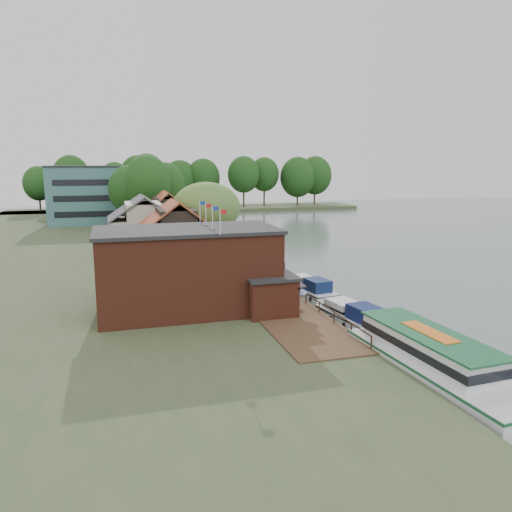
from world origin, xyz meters
TOP-DOWN VIEW (x-y plane):
  - ground at (0.00, 0.00)m, footprint 260.00×260.00m
  - land_bank at (-30.00, 35.00)m, footprint 50.00×140.00m
  - quay_deck at (-8.00, 10.00)m, footprint 6.00×50.00m
  - quay_rail at (-5.30, 10.50)m, footprint 0.20×49.00m
  - pub at (-14.00, -1.00)m, footprint 20.00×11.00m
  - hotel_block at (-22.00, 70.00)m, footprint 25.40×12.40m
  - cottage_a at (-15.00, 14.00)m, footprint 8.60×7.60m
  - cottage_b at (-18.00, 24.00)m, footprint 9.60×8.60m
  - cottage_c at (-14.00, 33.00)m, footprint 7.60×7.60m
  - willow at (-10.50, 19.00)m, footprint 8.60×8.60m
  - umbrella_0 at (-7.49, -4.82)m, footprint 2.11×2.11m
  - umbrella_1 at (-7.24, -0.72)m, footprint 2.33×2.33m
  - umbrella_2 at (-7.09, 1.04)m, footprint 2.26×2.26m
  - umbrella_3 at (-7.12, 5.08)m, footprint 2.10×2.10m
  - umbrella_4 at (-7.68, 8.01)m, footprint 2.20×2.20m
  - cruiser_0 at (-2.78, -6.26)m, footprint 4.23×9.56m
  - cruiser_1 at (-2.64, 3.83)m, footprint 4.12×9.42m
  - cruiser_2 at (-3.51, 13.34)m, footprint 5.35×10.52m
  - cruiser_3 at (-2.59, 24.31)m, footprint 5.84×9.80m
  - tour_boat at (-3.05, -18.00)m, footprint 5.05×15.07m
  - swan at (-4.50, -10.03)m, footprint 0.44×0.44m
  - bank_tree_0 at (-15.90, 42.50)m, footprint 7.75×7.75m
  - bank_tree_1 at (-12.34, 48.60)m, footprint 6.96×6.96m
  - bank_tree_2 at (-18.29, 57.53)m, footprint 8.32×8.32m
  - bank_tree_3 at (-12.81, 76.49)m, footprint 7.43×7.43m
  - bank_tree_4 at (-12.80, 85.77)m, footprint 8.93×8.93m
  - bank_tree_5 at (-13.03, 93.85)m, footprint 8.75×8.75m

SIDE VIEW (x-z plane):
  - ground at x=0.00m, z-range 0.00..0.00m
  - swan at x=-4.50m, z-range 0.00..0.44m
  - land_bank at x=-30.00m, z-range 0.00..1.00m
  - quay_deck at x=-8.00m, z-range 1.00..1.10m
  - cruiser_1 at x=-2.64m, z-range 0.00..2.18m
  - cruiser_0 at x=-2.78m, z-range 0.00..2.21m
  - cruiser_3 at x=-2.59m, z-range 0.00..2.24m
  - cruiser_2 at x=-3.51m, z-range 0.00..2.44m
  - quay_rail at x=-5.30m, z-range 1.00..2.00m
  - tour_boat at x=-3.05m, z-range 0.00..3.24m
  - umbrella_0 at x=-7.49m, z-range 1.10..3.48m
  - umbrella_1 at x=-7.24m, z-range 1.10..3.48m
  - umbrella_2 at x=-7.09m, z-range 1.10..3.48m
  - umbrella_3 at x=-7.12m, z-range 1.10..3.48m
  - umbrella_4 at x=-7.68m, z-range 1.10..3.48m
  - pub at x=-14.00m, z-range 1.00..8.30m
  - cottage_a at x=-15.00m, z-range 1.00..9.50m
  - cottage_b at x=-18.00m, z-range 1.00..9.50m
  - cottage_c at x=-14.00m, z-range 1.00..9.50m
  - willow at x=-10.50m, z-range 1.00..11.43m
  - bank_tree_5 at x=-13.03m, z-range 1.00..13.21m
  - hotel_block at x=-22.00m, z-range 1.00..13.30m
  - bank_tree_2 at x=-18.29m, z-range 1.00..13.46m
  - bank_tree_3 at x=-12.81m, z-range 1.00..13.60m
  - bank_tree_1 at x=-12.34m, z-range 1.00..13.93m
  - bank_tree_0 at x=-15.90m, z-range 1.00..15.08m
  - bank_tree_4 at x=-12.80m, z-range 1.00..16.18m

